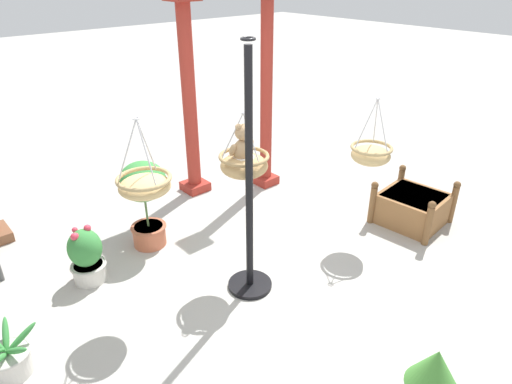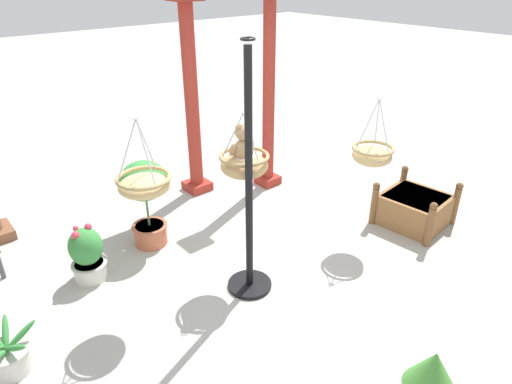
# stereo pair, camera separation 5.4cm
# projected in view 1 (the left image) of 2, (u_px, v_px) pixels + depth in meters

# --- Properties ---
(ground_plane) EXTENTS (40.00, 40.00, 0.00)m
(ground_plane) POSITION_uv_depth(u_px,v_px,m) (263.00, 279.00, 4.61)
(ground_plane) COLOR #ADAAA3
(display_pole_central) EXTENTS (0.44, 0.44, 2.41)m
(display_pole_central) POSITION_uv_depth(u_px,v_px,m) (250.00, 223.00, 4.16)
(display_pole_central) COLOR black
(display_pole_central) RESTS_ON ground
(hanging_basket_with_teddy) EXTENTS (0.48, 0.48, 0.63)m
(hanging_basket_with_teddy) POSITION_uv_depth(u_px,v_px,m) (244.00, 164.00, 4.20)
(hanging_basket_with_teddy) COLOR tan
(teddy_bear) EXTENTS (0.27, 0.24, 0.40)m
(teddy_bear) POSITION_uv_depth(u_px,v_px,m) (242.00, 146.00, 4.13)
(teddy_bear) COLOR tan
(hanging_basket_left_high) EXTENTS (0.47, 0.47, 0.68)m
(hanging_basket_left_high) POSITION_uv_depth(u_px,v_px,m) (145.00, 185.00, 3.73)
(hanging_basket_left_high) COLOR tan
(hanging_basket_right_low) EXTENTS (0.46, 0.46, 0.74)m
(hanging_basket_right_low) POSITION_uv_depth(u_px,v_px,m) (371.00, 154.00, 4.86)
(hanging_basket_right_low) COLOR tan
(greenhouse_pillar_left) EXTENTS (0.35, 0.35, 2.61)m
(greenhouse_pillar_left) POSITION_uv_depth(u_px,v_px,m) (190.00, 104.00, 5.84)
(greenhouse_pillar_left) COLOR #9E2D23
(greenhouse_pillar_left) RESTS_ON ground
(greenhouse_pillar_far_back) EXTENTS (0.31, 0.31, 2.94)m
(greenhouse_pillar_far_back) POSITION_uv_depth(u_px,v_px,m) (266.00, 88.00, 5.96)
(greenhouse_pillar_far_back) COLOR #9E2D23
(greenhouse_pillar_far_back) RESTS_ON ground
(wooden_planter_box) EXTENTS (0.84, 0.86, 0.56)m
(wooden_planter_box) POSITION_uv_depth(u_px,v_px,m) (412.00, 207.00, 5.53)
(wooden_planter_box) COLOR olive
(wooden_planter_box) RESTS_ON ground
(potted_plant_fern_front) EXTENTS (0.56, 0.52, 0.40)m
(potted_plant_fern_front) POSITION_uv_depth(u_px,v_px,m) (8.00, 359.00, 3.48)
(potted_plant_fern_front) COLOR beige
(potted_plant_fern_front) RESTS_ON ground
(potted_plant_flowering_red) EXTENTS (0.38, 0.38, 0.53)m
(potted_plant_flowering_red) POSITION_uv_depth(u_px,v_px,m) (433.00, 378.00, 3.19)
(potted_plant_flowering_red) COLOR beige
(potted_plant_flowering_red) RESTS_ON ground
(potted_plant_tall_leafy) EXTENTS (0.36, 0.36, 0.62)m
(potted_plant_tall_leafy) POSITION_uv_depth(u_px,v_px,m) (86.00, 256.00, 4.47)
(potted_plant_tall_leafy) COLOR beige
(potted_plant_tall_leafy) RESTS_ON ground
(potted_plant_bushy_green) EXTENTS (0.51, 0.51, 1.03)m
(potted_plant_bushy_green) POSITION_uv_depth(u_px,v_px,m) (144.00, 196.00, 4.89)
(potted_plant_bushy_green) COLOR #BC6042
(potted_plant_bushy_green) RESTS_ON ground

